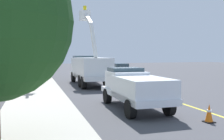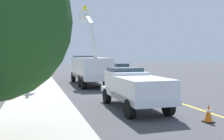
% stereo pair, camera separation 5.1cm
% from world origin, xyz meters
% --- Properties ---
extents(ground, '(120.00, 120.00, 0.00)m').
position_xyz_m(ground, '(0.00, 0.00, 0.00)').
color(ground, '#47474C').
extents(sidewalk_far_side, '(60.10, 6.09, 0.12)m').
position_xyz_m(sidewalk_far_side, '(0.33, 7.84, 0.06)').
color(sidewalk_far_side, '#B2ADA3').
rests_on(sidewalk_far_side, ground).
extents(lane_centre_stripe, '(49.96, 2.24, 0.01)m').
position_xyz_m(lane_centre_stripe, '(0.00, 0.00, 0.00)').
color(lane_centre_stripe, yellow).
rests_on(lane_centre_stripe, ground).
extents(utility_bucket_truck, '(8.30, 2.87, 7.43)m').
position_xyz_m(utility_bucket_truck, '(1.25, 3.07, 1.62)').
color(utility_bucket_truck, silver).
rests_on(utility_bucket_truck, ground).
extents(service_pickup_truck, '(5.68, 2.38, 2.06)m').
position_xyz_m(service_pickup_truck, '(-10.00, 3.54, 1.12)').
color(service_pickup_truck, white).
rests_on(service_pickup_truck, ground).
extents(passing_minivan, '(4.87, 2.11, 1.69)m').
position_xyz_m(passing_minivan, '(9.24, -2.85, 0.97)').
color(passing_minivan, black).
rests_on(passing_minivan, ground).
extents(traffic_cone_leading, '(0.40, 0.40, 0.77)m').
position_xyz_m(traffic_cone_leading, '(-13.43, 1.74, 0.38)').
color(traffic_cone_leading, black).
rests_on(traffic_cone_leading, ground).
extents(traffic_cone_mid_front, '(0.40, 0.40, 0.86)m').
position_xyz_m(traffic_cone_mid_front, '(4.58, 1.12, 0.42)').
color(traffic_cone_mid_front, black).
rests_on(traffic_cone_mid_front, ground).
extents(traffic_signal_mast, '(5.42, 0.65, 8.52)m').
position_xyz_m(traffic_signal_mast, '(4.61, 6.65, 5.82)').
color(traffic_signal_mast, gray).
rests_on(traffic_signal_mast, ground).
extents(street_tree_right, '(4.42, 4.42, 6.58)m').
position_xyz_m(street_tree_right, '(8.43, 9.02, 4.36)').
color(street_tree_right, brown).
rests_on(street_tree_right, ground).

